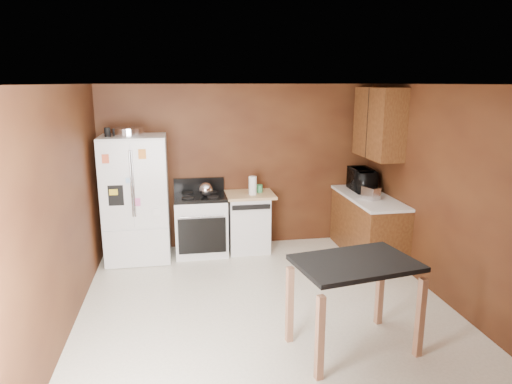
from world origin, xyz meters
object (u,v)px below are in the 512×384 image
object	(u,v)px
paper_towel	(253,186)
green_canister	(259,188)
dishwasher	(248,221)
roasting_pan	(128,132)
toaster	(371,193)
refrigerator	(136,199)
microwave	(362,181)
pen_cup	(107,132)
gas_range	(201,223)
island	(355,276)
kettle	(206,189)

from	to	relation	value
paper_towel	green_canister	world-z (taller)	paper_towel
green_canister	dishwasher	size ratio (longest dim) A/B	0.13
roasting_pan	toaster	world-z (taller)	roasting_pan
green_canister	refrigerator	xyz separation A→B (m)	(-1.81, -0.14, -0.05)
paper_towel	dishwasher	bearing A→B (deg)	125.90
paper_towel	microwave	xyz separation A→B (m)	(1.70, -0.05, 0.03)
pen_cup	refrigerator	world-z (taller)	pen_cup
microwave	gas_range	bearing A→B (deg)	88.78
paper_towel	green_canister	distance (m)	0.20
dishwasher	island	size ratio (longest dim) A/B	0.74
island	microwave	bearing A→B (deg)	66.66
kettle	toaster	xyz separation A→B (m)	(2.31, -0.57, -0.01)
roasting_pan	gas_range	distance (m)	1.70
gas_range	dishwasher	world-z (taller)	gas_range
refrigerator	dishwasher	world-z (taller)	refrigerator
green_canister	pen_cup	bearing A→B (deg)	-174.61
microwave	roasting_pan	bearing A→B (deg)	90.07
roasting_pan	paper_towel	xyz separation A→B (m)	(1.74, -0.02, -0.83)
roasting_pan	microwave	bearing A→B (deg)	-1.07
kettle	roasting_pan	bearing A→B (deg)	177.72
kettle	green_canister	xyz separation A→B (m)	(0.82, 0.16, -0.05)
green_canister	gas_range	bearing A→B (deg)	-175.09
pen_cup	toaster	bearing A→B (deg)	-8.20
kettle	microwave	xyz separation A→B (m)	(2.39, -0.02, 0.05)
green_canister	gas_range	xyz separation A→B (m)	(-0.90, -0.08, -0.49)
roasting_pan	kettle	world-z (taller)	roasting_pan
microwave	gas_range	world-z (taller)	microwave
refrigerator	island	world-z (taller)	refrigerator
paper_towel	refrigerator	world-z (taller)	refrigerator
refrigerator	green_canister	bearing A→B (deg)	4.36
pen_cup	gas_range	distance (m)	1.87
pen_cup	refrigerator	size ratio (longest dim) A/B	0.07
gas_range	green_canister	bearing A→B (deg)	4.91
paper_towel	toaster	size ratio (longest dim) A/B	1.14
paper_towel	kettle	bearing A→B (deg)	-178.14
roasting_pan	toaster	distance (m)	3.51
green_canister	dishwasher	bearing A→B (deg)	-163.64
pen_cup	refrigerator	bearing A→B (deg)	11.17
gas_range	refrigerator	bearing A→B (deg)	-176.19
kettle	island	bearing A→B (deg)	-65.99
island	gas_range	bearing A→B (deg)	114.78
green_canister	microwave	bearing A→B (deg)	-6.50
paper_towel	green_canister	xyz separation A→B (m)	(0.12, 0.13, -0.08)
gas_range	island	world-z (taller)	gas_range
kettle	island	distance (m)	3.01
refrigerator	dishwasher	distance (m)	1.69
pen_cup	island	distance (m)	3.86
microwave	island	size ratio (longest dim) A/B	0.46
roasting_pan	refrigerator	world-z (taller)	roasting_pan
paper_towel	gas_range	bearing A→B (deg)	175.82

